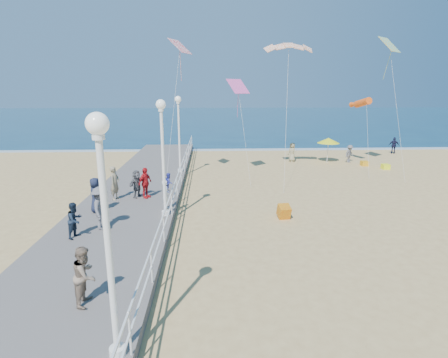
{
  "coord_description": "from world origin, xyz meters",
  "views": [
    {
      "loc": [
        -3.28,
        -15.64,
        6.11
      ],
      "look_at": [
        -2.5,
        2.0,
        1.6
      ],
      "focal_mm": 28.0,
      "sensor_mm": 36.0,
      "label": 1
    }
  ],
  "objects_px": {
    "spectator_1": "(85,275)",
    "spectator_6": "(115,183)",
    "spectator_3": "(145,183)",
    "spectator_4": "(96,195)",
    "lamp_post_near": "(106,217)",
    "spectator_2": "(100,208)",
    "beach_walker_a": "(350,154)",
    "woman_holding_toddler": "(166,195)",
    "lamp_post_mid": "(163,146)",
    "toddler_held": "(169,182)",
    "spectator_5": "(137,184)",
    "lamp_post_far": "(179,126)",
    "beach_walker_c": "(292,152)",
    "beach_chair_left": "(386,167)",
    "beach_walker_b": "(394,146)",
    "spectator_7": "(75,220)",
    "box_kite": "(284,213)",
    "beach_umbrella": "(328,141)",
    "beach_chair_right": "(364,163)"
  },
  "relations": [
    {
      "from": "spectator_5",
      "to": "lamp_post_near",
      "type": "bearing_deg",
      "value": -140.81
    },
    {
      "from": "spectator_2",
      "to": "beach_umbrella",
      "type": "bearing_deg",
      "value": -51.45
    },
    {
      "from": "lamp_post_near",
      "to": "spectator_1",
      "type": "relative_size",
      "value": 3.19
    },
    {
      "from": "woman_holding_toddler",
      "to": "toddler_held",
      "type": "distance_m",
      "value": 0.62
    },
    {
      "from": "lamp_post_far",
      "to": "beach_umbrella",
      "type": "height_order",
      "value": "lamp_post_far"
    },
    {
      "from": "lamp_post_near",
      "to": "spectator_1",
      "type": "xyz_separation_m",
      "value": [
        -1.32,
        2.05,
        -2.43
      ]
    },
    {
      "from": "lamp_post_far",
      "to": "beach_walker_a",
      "type": "bearing_deg",
      "value": 17.95
    },
    {
      "from": "spectator_1",
      "to": "spectator_4",
      "type": "height_order",
      "value": "spectator_4"
    },
    {
      "from": "lamp_post_near",
      "to": "spectator_2",
      "type": "height_order",
      "value": "lamp_post_near"
    },
    {
      "from": "spectator_5",
      "to": "beach_walker_c",
      "type": "distance_m",
      "value": 16.0
    },
    {
      "from": "lamp_post_far",
      "to": "spectator_2",
      "type": "relative_size",
      "value": 2.9
    },
    {
      "from": "woman_holding_toddler",
      "to": "spectator_5",
      "type": "relative_size",
      "value": 0.97
    },
    {
      "from": "toddler_held",
      "to": "spectator_4",
      "type": "height_order",
      "value": "toddler_held"
    },
    {
      "from": "woman_holding_toddler",
      "to": "spectator_2",
      "type": "height_order",
      "value": "spectator_2"
    },
    {
      "from": "beach_walker_b",
      "to": "spectator_6",
      "type": "bearing_deg",
      "value": 57.6
    },
    {
      "from": "lamp_post_far",
      "to": "beach_chair_left",
      "type": "height_order",
      "value": "lamp_post_far"
    },
    {
      "from": "beach_chair_right",
      "to": "spectator_2",
      "type": "bearing_deg",
      "value": -141.73
    },
    {
      "from": "spectator_1",
      "to": "spectator_7",
      "type": "xyz_separation_m",
      "value": [
        -1.93,
        4.52,
        -0.11
      ]
    },
    {
      "from": "lamp_post_near",
      "to": "lamp_post_mid",
      "type": "height_order",
      "value": "same"
    },
    {
      "from": "lamp_post_far",
      "to": "beach_walker_b",
      "type": "bearing_deg",
      "value": 23.11
    },
    {
      "from": "beach_walker_a",
      "to": "box_kite",
      "type": "relative_size",
      "value": 2.55
    },
    {
      "from": "beach_walker_b",
      "to": "box_kite",
      "type": "height_order",
      "value": "beach_walker_b"
    },
    {
      "from": "lamp_post_far",
      "to": "beach_walker_c",
      "type": "distance_m",
      "value": 11.12
    },
    {
      "from": "spectator_2",
      "to": "beach_chair_right",
      "type": "relative_size",
      "value": 3.34
    },
    {
      "from": "spectator_2",
      "to": "spectator_5",
      "type": "relative_size",
      "value": 1.21
    },
    {
      "from": "spectator_3",
      "to": "box_kite",
      "type": "relative_size",
      "value": 2.8
    },
    {
      "from": "toddler_held",
      "to": "lamp_post_far",
      "type": "bearing_deg",
      "value": 2.03
    },
    {
      "from": "lamp_post_mid",
      "to": "spectator_6",
      "type": "relative_size",
      "value": 2.93
    },
    {
      "from": "lamp_post_mid",
      "to": "toddler_held",
      "type": "height_order",
      "value": "lamp_post_mid"
    },
    {
      "from": "spectator_6",
      "to": "beach_walker_a",
      "type": "distance_m",
      "value": 20.46
    },
    {
      "from": "lamp_post_mid",
      "to": "spectator_3",
      "type": "distance_m",
      "value": 3.92
    },
    {
      "from": "spectator_1",
      "to": "spectator_6",
      "type": "xyz_separation_m",
      "value": [
        -1.63,
        9.49,
        0.07
      ]
    },
    {
      "from": "beach_umbrella",
      "to": "beach_chair_left",
      "type": "bearing_deg",
      "value": -36.43
    },
    {
      "from": "beach_walker_a",
      "to": "spectator_3",
      "type": "bearing_deg",
      "value": -176.0
    },
    {
      "from": "toddler_held",
      "to": "beach_walker_c",
      "type": "bearing_deg",
      "value": -33.6
    },
    {
      "from": "woman_holding_toddler",
      "to": "lamp_post_mid",
      "type": "bearing_deg",
      "value": -175.18
    },
    {
      "from": "beach_walker_b",
      "to": "beach_walker_c",
      "type": "bearing_deg",
      "value": 41.84
    },
    {
      "from": "beach_chair_left",
      "to": "spectator_7",
      "type": "bearing_deg",
      "value": -145.45
    },
    {
      "from": "woman_holding_toddler",
      "to": "spectator_5",
      "type": "xyz_separation_m",
      "value": [
        -1.8,
        2.06,
        0.02
      ]
    },
    {
      "from": "spectator_1",
      "to": "beach_chair_right",
      "type": "distance_m",
      "value": 25.19
    },
    {
      "from": "beach_walker_b",
      "to": "beach_walker_c",
      "type": "height_order",
      "value": "beach_walker_c"
    },
    {
      "from": "lamp_post_far",
      "to": "lamp_post_mid",
      "type": "bearing_deg",
      "value": -90.0
    },
    {
      "from": "woman_holding_toddler",
      "to": "beach_walker_a",
      "type": "height_order",
      "value": "woman_holding_toddler"
    },
    {
      "from": "spectator_4",
      "to": "beach_walker_a",
      "type": "height_order",
      "value": "spectator_4"
    },
    {
      "from": "lamp_post_near",
      "to": "woman_holding_toddler",
      "type": "xyz_separation_m",
      "value": [
        -0.05,
        9.82,
        -2.53
      ]
    },
    {
      "from": "spectator_3",
      "to": "spectator_4",
      "type": "relative_size",
      "value": 0.99
    },
    {
      "from": "spectator_6",
      "to": "woman_holding_toddler",
      "type": "bearing_deg",
      "value": -106.2
    },
    {
      "from": "spectator_5",
      "to": "beach_chair_left",
      "type": "relative_size",
      "value": 2.75
    },
    {
      "from": "beach_walker_a",
      "to": "spectator_4",
      "type": "bearing_deg",
      "value": -174.24
    },
    {
      "from": "lamp_post_near",
      "to": "spectator_2",
      "type": "distance_m",
      "value": 8.16
    }
  ]
}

